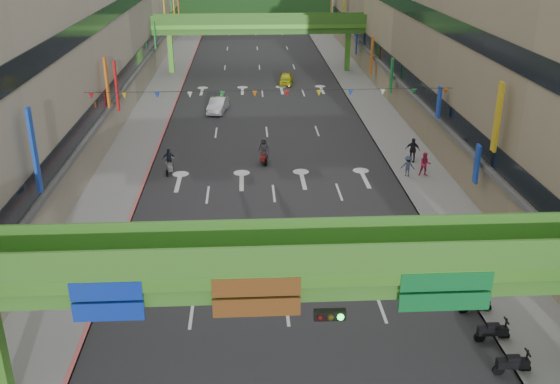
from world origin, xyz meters
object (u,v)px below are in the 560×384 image
object	(u,v)px
overpass_near	(326,288)
scooter_rider_near	(266,258)
car_silver	(218,105)
scooter_rider_mid	(311,248)
pedestrian_red	(425,166)
car_yellow	(286,79)

from	to	relation	value
overpass_near	scooter_rider_near	distance (m)	10.68
car_silver	scooter_rider_near	bearing A→B (deg)	-74.18
scooter_rider_mid	car_silver	xyz separation A→B (m)	(-6.11, 30.70, -0.35)
pedestrian_red	scooter_rider_near	bearing A→B (deg)	-124.09
scooter_rider_mid	scooter_rider_near	bearing A→B (deg)	-156.76
car_yellow	overpass_near	bearing A→B (deg)	-85.05
car_yellow	scooter_rider_near	bearing A→B (deg)	-87.90
scooter_rider_near	pedestrian_red	world-z (taller)	scooter_rider_near
scooter_rider_mid	car_yellow	size ratio (longest dim) A/B	0.55
car_yellow	pedestrian_red	distance (m)	31.15
scooter_rider_mid	car_silver	bearing A→B (deg)	101.26
car_silver	pedestrian_red	distance (m)	24.14
scooter_rider_mid	car_yellow	distance (m)	42.38
scooter_rider_mid	pedestrian_red	size ratio (longest dim) A/B	1.16
overpass_near	scooter_rider_near	xyz separation A→B (m)	(-1.82, 9.67, -4.15)
overpass_near	car_yellow	distance (m)	53.29
overpass_near	pedestrian_red	world-z (taller)	overpass_near
scooter_rider_near	car_silver	distance (m)	31.96
car_yellow	pedestrian_red	size ratio (longest dim) A/B	2.13
car_yellow	scooter_rider_mid	bearing A→B (deg)	-84.76
overpass_near	scooter_rider_near	size ratio (longest dim) A/B	12.68
scooter_rider_near	car_yellow	size ratio (longest dim) A/B	0.59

